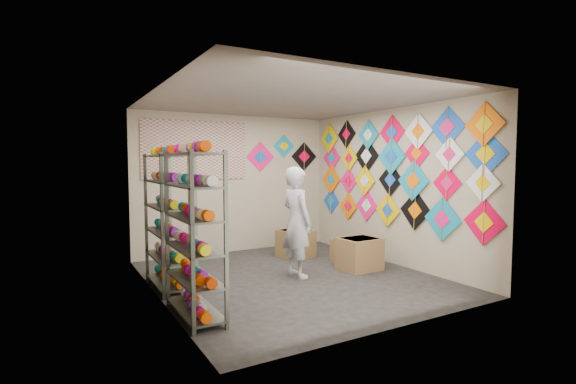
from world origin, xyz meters
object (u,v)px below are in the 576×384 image
shopkeeper (297,222)px  carton_b (348,250)px  carton_a (359,254)px  shelf_rack_front (194,234)px  carton_c (296,243)px  shelf_rack_back (167,221)px

shopkeeper → carton_b: (1.30, 0.39, -0.65)m
carton_a → carton_b: size_ratio=1.26×
shelf_rack_front → carton_a: bearing=13.6°
shelf_rack_front → carton_c: bearing=38.6°
shopkeeper → shelf_rack_back: bearing=73.6°
shelf_rack_back → carton_b: size_ratio=3.80×
carton_c → shelf_rack_back: bearing=-179.8°
shelf_rack_back → carton_c: shelf_rack_back is taller
carton_a → carton_c: carton_a is taller
shelf_rack_back → carton_b: shelf_rack_back is taller
shopkeeper → shelf_rack_front: bearing=111.3°
shelf_rack_back → carton_c: 2.75m
shelf_rack_back → carton_c: size_ratio=3.27×
carton_b → carton_a: bearing=-114.3°
shelf_rack_front → shopkeeper: shelf_rack_front is taller
carton_a → carton_b: bearing=69.8°
shopkeeper → carton_b: 1.50m
carton_b → shelf_rack_back: bearing=173.5°
carton_a → carton_b: (0.18, 0.55, -0.06)m
shelf_rack_front → shelf_rack_back: bearing=90.0°
shelf_rack_front → shelf_rack_back: (0.00, 1.30, 0.00)m
carton_a → carton_c: (-0.44, 1.32, -0.01)m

